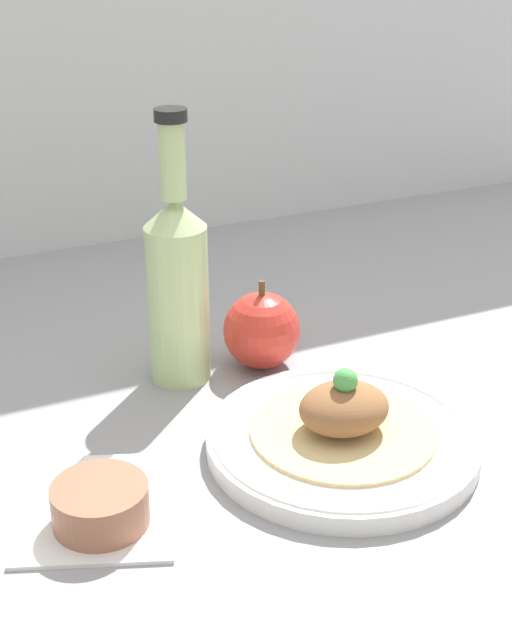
{
  "coord_description": "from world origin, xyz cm",
  "views": [
    {
      "loc": [
        -38.36,
        -69.62,
        46.54
      ],
      "look_at": [
        -6.93,
        -0.19,
        9.97
      ],
      "focal_mm": 50.0,
      "sensor_mm": 36.0,
      "label": 1
    }
  ],
  "objects_px": {
    "cider_bottle": "(177,282)",
    "apple": "(262,330)",
    "plate": "(343,438)",
    "dipping_bowl": "(101,506)",
    "plated_food": "(344,414)"
  },
  "relations": [
    {
      "from": "plate",
      "to": "cider_bottle",
      "type": "height_order",
      "value": "cider_bottle"
    },
    {
      "from": "plate",
      "to": "dipping_bowl",
      "type": "distance_m",
      "value": 0.23
    },
    {
      "from": "cider_bottle",
      "to": "apple",
      "type": "xyz_separation_m",
      "value": [
        0.09,
        -0.01,
        -0.07
      ]
    },
    {
      "from": "plated_food",
      "to": "cider_bottle",
      "type": "bearing_deg",
      "value": 114.71
    },
    {
      "from": "plate",
      "to": "plated_food",
      "type": "distance_m",
      "value": 0.03
    },
    {
      "from": "apple",
      "to": "dipping_bowl",
      "type": "xyz_separation_m",
      "value": [
        -0.23,
        -0.2,
        -0.02
      ]
    },
    {
      "from": "plated_food",
      "to": "dipping_bowl",
      "type": "bearing_deg",
      "value": -175.93
    },
    {
      "from": "cider_bottle",
      "to": "apple",
      "type": "distance_m",
      "value": 0.11
    },
    {
      "from": "plated_food",
      "to": "dipping_bowl",
      "type": "height_order",
      "value": "plated_food"
    },
    {
      "from": "cider_bottle",
      "to": "apple",
      "type": "bearing_deg",
      "value": -7.75
    },
    {
      "from": "dipping_bowl",
      "to": "plated_food",
      "type": "bearing_deg",
      "value": 4.07
    },
    {
      "from": "plate",
      "to": "apple",
      "type": "xyz_separation_m",
      "value": [
        0.0,
        0.18,
        0.03
      ]
    },
    {
      "from": "plated_food",
      "to": "dipping_bowl",
      "type": "relative_size",
      "value": 2.17
    },
    {
      "from": "plated_food",
      "to": "cider_bottle",
      "type": "distance_m",
      "value": 0.22
    },
    {
      "from": "plate",
      "to": "dipping_bowl",
      "type": "bearing_deg",
      "value": -175.93
    }
  ]
}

